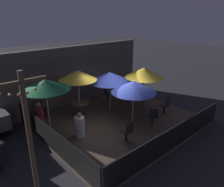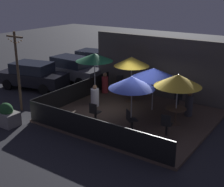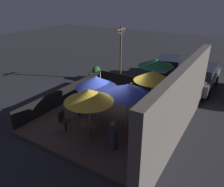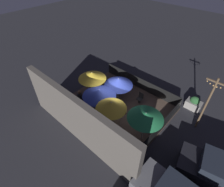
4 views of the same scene
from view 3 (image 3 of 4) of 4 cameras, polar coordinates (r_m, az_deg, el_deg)
name	(u,v)px [view 3 (image 3 of 4)]	position (r m, az deg, el deg)	size (l,w,h in m)	color
ground_plane	(111,118)	(11.42, -0.17, -6.33)	(60.00, 60.00, 0.00)	#26262B
patio_deck	(111,117)	(11.39, -0.17, -6.07)	(7.25, 6.35, 0.12)	#47382D
building_wall	(181,104)	(9.49, 17.60, -2.59)	(8.85, 0.36, 3.41)	#4C4742
fence_front	(65,94)	(12.89, -12.09, -0.21)	(7.05, 0.05, 0.95)	black
fence_side_left	(141,85)	(14.03, 7.54, 2.16)	(0.05, 6.15, 0.95)	black
patio_umbrella_0	(89,95)	(8.82, -6.09, -0.49)	(2.05, 2.05, 2.28)	#B2B2B7
patio_umbrella_1	(153,76)	(10.71, 10.64, 4.57)	(1.85, 1.85, 2.40)	#B2B2B7
patio_umbrella_2	(96,82)	(10.67, -4.13, 3.07)	(2.06, 2.06, 2.12)	#B2B2B7
patio_umbrella_3	(156,63)	(12.63, 11.44, 7.92)	(2.01, 2.01, 2.46)	#B2B2B7
patio_umbrella_4	(128,89)	(9.68, 4.11, 1.08)	(2.23, 2.23, 2.14)	#B2B2B7
dining_table_0	(90,126)	(9.50, -5.72, -8.35)	(0.90, 0.90, 0.74)	#4C3828
dining_table_1	(151,104)	(11.31, 10.05, -2.83)	(0.99, 0.99, 0.77)	#4C3828
patio_chair_0	(79,106)	(11.35, -8.70, -3.22)	(0.56, 0.56, 0.93)	black
patio_chair_1	(97,94)	(12.72, -3.99, 0.00)	(0.41, 0.41, 0.90)	black
patio_chair_2	(181,101)	(12.30, 17.47, -2.01)	(0.56, 0.56, 0.90)	black
patio_chair_3	(143,133)	(9.22, 8.07, -10.21)	(0.51, 0.51, 0.93)	black
patio_chair_4	(64,120)	(10.19, -12.47, -6.79)	(0.45, 0.45, 0.96)	black
patron_0	(131,92)	(12.91, 5.01, 0.35)	(0.58, 0.58, 1.12)	silver
patron_1	(113,136)	(8.84, 0.27, -11.10)	(0.50, 0.50, 1.25)	#333338
patron_2	(170,94)	(12.95, 14.80, -0.13)	(0.44, 0.44, 1.18)	maroon
planter_box	(96,74)	(16.44, -4.10, 5.08)	(1.07, 0.75, 1.05)	gray
light_post	(121,51)	(15.88, 2.30, 11.06)	(1.10, 0.12, 3.96)	brown
parked_car_0	(168,67)	(17.18, 14.36, 6.61)	(4.45, 2.55, 1.62)	black
parked_car_1	(201,77)	(15.83, 22.31, 4.07)	(4.54, 1.87, 1.62)	#5B5B60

